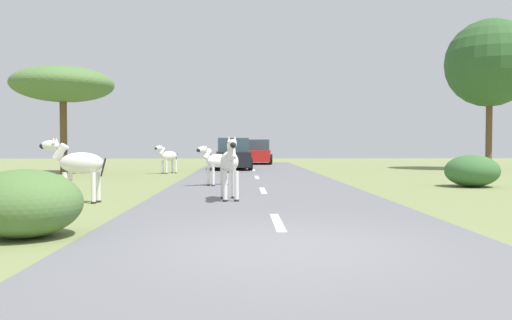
% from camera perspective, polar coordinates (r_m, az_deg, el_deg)
% --- Properties ---
extents(ground_plane, '(90.00, 90.00, 0.00)m').
position_cam_1_polar(ground_plane, '(6.76, 3.27, -10.26)').
color(ground_plane, olive).
extents(road, '(6.00, 64.00, 0.05)m').
position_cam_1_polar(road, '(6.76, 3.72, -10.04)').
color(road, slate).
rests_on(road, ground_plane).
extents(lane_markings, '(0.16, 56.00, 0.01)m').
position_cam_1_polar(lane_markings, '(5.78, 4.67, -11.78)').
color(lane_markings, silver).
rests_on(lane_markings, road).
extents(zebra_0, '(0.55, 1.65, 1.56)m').
position_cam_1_polar(zebra_0, '(12.06, -3.05, -0.29)').
color(zebra_0, silver).
rests_on(zebra_0, road).
extents(zebra_1, '(1.08, 1.32, 1.44)m').
position_cam_1_polar(zebra_1, '(24.59, -10.14, 0.43)').
color(zebra_1, silver).
rests_on(zebra_1, ground_plane).
extents(zebra_2, '(1.14, 1.17, 1.37)m').
position_cam_1_polar(zebra_2, '(16.54, -4.68, -0.14)').
color(zebra_2, silver).
rests_on(zebra_2, road).
extents(zebra_3, '(1.68, 0.57, 1.59)m').
position_cam_1_polar(zebra_3, '(12.71, -19.91, -0.43)').
color(zebra_3, silver).
rests_on(zebra_3, ground_plane).
extents(car_0, '(2.27, 4.46, 1.74)m').
position_cam_1_polar(car_0, '(35.48, 0.24, 0.84)').
color(car_0, red).
rests_on(car_0, road).
extents(car_1, '(2.22, 4.44, 1.74)m').
position_cam_1_polar(car_1, '(27.60, -2.74, 0.58)').
color(car_1, black).
rests_on(car_1, road).
extents(tree_1, '(4.79, 4.79, 5.16)m').
position_cam_1_polar(tree_1, '(25.71, -21.41, 8.08)').
color(tree_1, brown).
rests_on(tree_1, ground_plane).
extents(tree_3, '(4.93, 4.93, 8.51)m').
position_cam_1_polar(tree_3, '(31.35, 25.42, 10.06)').
color(tree_3, brown).
rests_on(tree_3, ground_plane).
extents(bush_0, '(1.73, 1.56, 1.04)m').
position_cam_1_polar(bush_0, '(8.28, -25.22, -4.56)').
color(bush_0, '#4C7038').
rests_on(bush_0, ground_plane).
extents(bush_2, '(1.80, 1.62, 1.08)m').
position_cam_1_polar(bush_2, '(18.08, 23.70, -1.15)').
color(bush_2, '#386633').
rests_on(bush_2, ground_plane).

